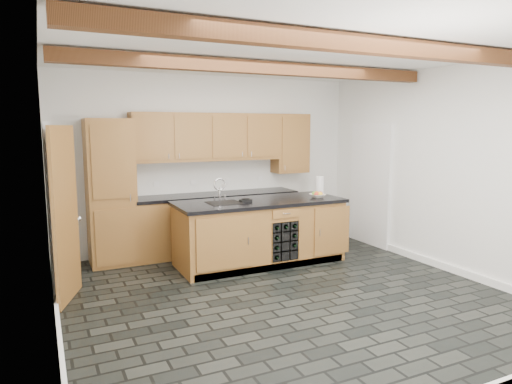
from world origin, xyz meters
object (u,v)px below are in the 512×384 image
(kitchen_scale, at_px, (246,200))
(paper_towel, at_px, (320,185))
(island, at_px, (261,232))
(fruit_bowl, at_px, (318,196))

(kitchen_scale, relative_size, paper_towel, 0.62)
(island, relative_size, fruit_bowl, 11.04)
(fruit_bowl, distance_m, paper_towel, 0.38)
(fruit_bowl, bearing_deg, island, 171.75)
(island, relative_size, kitchen_scale, 14.46)
(paper_towel, bearing_deg, island, -171.99)
(kitchen_scale, relative_size, fruit_bowl, 0.76)
(kitchen_scale, xyz_separation_m, paper_towel, (1.37, 0.20, 0.11))
(fruit_bowl, xyz_separation_m, paper_towel, (0.22, 0.29, 0.11))
(island, xyz_separation_m, fruit_bowl, (0.89, -0.13, 0.49))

